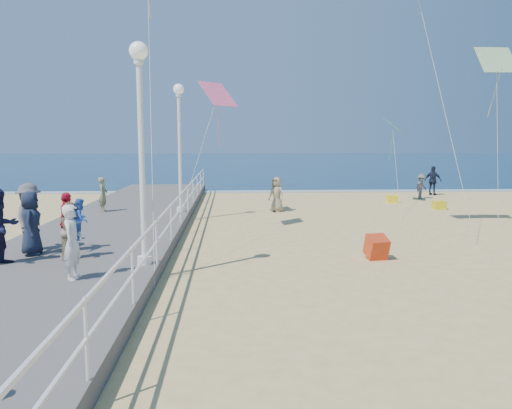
{
  "coord_description": "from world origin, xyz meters",
  "views": [
    {
      "loc": [
        -3.21,
        -12.12,
        3.46
      ],
      "look_at": [
        -2.5,
        2.0,
        1.6
      ],
      "focal_mm": 35.0,
      "sensor_mm": 36.0,
      "label": 1
    }
  ],
  "objects_px": {
    "spectator_7": "(1,227)",
    "beach_chair_right": "(439,205)",
    "lamp_post_mid": "(141,131)",
    "toddler_held": "(81,219)",
    "spectator_2": "(29,217)",
    "beach_chair_left": "(392,199)",
    "beach_walker_c": "(277,194)",
    "beach_walker_b": "(433,181)",
    "spectator_6": "(103,194)",
    "box_kite": "(376,249)",
    "woman_holding_toddler": "(73,242)",
    "spectator_1": "(72,230)",
    "beach_walker_a": "(421,186)",
    "spectator_3": "(67,222)",
    "spectator_4": "(31,223)",
    "lamp_post_far": "(179,134)"
  },
  "relations": [
    {
      "from": "spectator_7",
      "to": "beach_chair_right",
      "type": "height_order",
      "value": "spectator_7"
    },
    {
      "from": "lamp_post_mid",
      "to": "spectator_7",
      "type": "distance_m",
      "value": 4.18
    },
    {
      "from": "spectator_7",
      "to": "toddler_held",
      "type": "bearing_deg",
      "value": -85.88
    },
    {
      "from": "spectator_2",
      "to": "beach_chair_left",
      "type": "height_order",
      "value": "spectator_2"
    },
    {
      "from": "beach_walker_c",
      "to": "beach_walker_b",
      "type": "bearing_deg",
      "value": 73.85
    },
    {
      "from": "spectator_7",
      "to": "lamp_post_mid",
      "type": "bearing_deg",
      "value": -59.5
    },
    {
      "from": "toddler_held",
      "to": "spectator_6",
      "type": "xyz_separation_m",
      "value": [
        -2.11,
        10.26,
        -0.58
      ]
    },
    {
      "from": "toddler_held",
      "to": "box_kite",
      "type": "relative_size",
      "value": 1.53
    },
    {
      "from": "woman_holding_toddler",
      "to": "spectator_1",
      "type": "bearing_deg",
      "value": 21.86
    },
    {
      "from": "toddler_held",
      "to": "box_kite",
      "type": "bearing_deg",
      "value": -64.63
    },
    {
      "from": "spectator_7",
      "to": "box_kite",
      "type": "bearing_deg",
      "value": -47.74
    },
    {
      "from": "beach_walker_a",
      "to": "beach_walker_c",
      "type": "relative_size",
      "value": 0.87
    },
    {
      "from": "toddler_held",
      "to": "spectator_7",
      "type": "distance_m",
      "value": 2.65
    },
    {
      "from": "lamp_post_mid",
      "to": "box_kite",
      "type": "relative_size",
      "value": 8.87
    },
    {
      "from": "spectator_2",
      "to": "spectator_3",
      "type": "height_order",
      "value": "spectator_2"
    },
    {
      "from": "spectator_3",
      "to": "beach_walker_c",
      "type": "xyz_separation_m",
      "value": [
        6.66,
        9.92,
        -0.38
      ]
    },
    {
      "from": "spectator_2",
      "to": "woman_holding_toddler",
      "type": "bearing_deg",
      "value": -147.36
    },
    {
      "from": "box_kite",
      "to": "beach_chair_left",
      "type": "height_order",
      "value": "box_kite"
    },
    {
      "from": "lamp_post_mid",
      "to": "spectator_7",
      "type": "bearing_deg",
      "value": 177.85
    },
    {
      "from": "woman_holding_toddler",
      "to": "spectator_6",
      "type": "bearing_deg",
      "value": 14.81
    },
    {
      "from": "beach_walker_b",
      "to": "beach_walker_a",
      "type": "bearing_deg",
      "value": 96.33
    },
    {
      "from": "lamp_post_mid",
      "to": "toddler_held",
      "type": "relative_size",
      "value": 5.79
    },
    {
      "from": "woman_holding_toddler",
      "to": "spectator_6",
      "type": "relative_size",
      "value": 1.13
    },
    {
      "from": "spectator_4",
      "to": "beach_walker_b",
      "type": "height_order",
      "value": "spectator_4"
    },
    {
      "from": "lamp_post_far",
      "to": "box_kite",
      "type": "bearing_deg",
      "value": -48.73
    },
    {
      "from": "spectator_1",
      "to": "spectator_2",
      "type": "relative_size",
      "value": 0.79
    },
    {
      "from": "beach_chair_left",
      "to": "lamp_post_far",
      "type": "bearing_deg",
      "value": -153.01
    },
    {
      "from": "spectator_4",
      "to": "beach_walker_c",
      "type": "distance_m",
      "value": 12.75
    },
    {
      "from": "woman_holding_toddler",
      "to": "toddler_held",
      "type": "xyz_separation_m",
      "value": [
        0.15,
        0.15,
        0.48
      ]
    },
    {
      "from": "spectator_3",
      "to": "beach_walker_a",
      "type": "relative_size",
      "value": 1.12
    },
    {
      "from": "lamp_post_far",
      "to": "box_kite",
      "type": "xyz_separation_m",
      "value": [
        6.33,
        -7.21,
        -3.36
      ]
    },
    {
      "from": "spectator_3",
      "to": "spectator_4",
      "type": "bearing_deg",
      "value": 102.25
    },
    {
      "from": "box_kite",
      "to": "beach_chair_left",
      "type": "relative_size",
      "value": 1.09
    },
    {
      "from": "woman_holding_toddler",
      "to": "beach_chair_right",
      "type": "bearing_deg",
      "value": -42.1
    },
    {
      "from": "spectator_7",
      "to": "beach_walker_c",
      "type": "bearing_deg",
      "value": -1.78
    },
    {
      "from": "spectator_6",
      "to": "beach_walker_b",
      "type": "height_order",
      "value": "spectator_6"
    },
    {
      "from": "lamp_post_far",
      "to": "spectator_6",
      "type": "relative_size",
      "value": 3.63
    },
    {
      "from": "spectator_6",
      "to": "spectator_7",
      "type": "distance_m",
      "value": 9.01
    },
    {
      "from": "spectator_1",
      "to": "spectator_4",
      "type": "distance_m",
      "value": 1.32
    },
    {
      "from": "spectator_2",
      "to": "beach_chair_right",
      "type": "xyz_separation_m",
      "value": [
        15.86,
        10.24,
        -1.14
      ]
    },
    {
      "from": "beach_walker_c",
      "to": "lamp_post_far",
      "type": "bearing_deg",
      "value": -108.75
    },
    {
      "from": "woman_holding_toddler",
      "to": "box_kite",
      "type": "xyz_separation_m",
      "value": [
        7.65,
        3.06,
        -0.93
      ]
    },
    {
      "from": "spectator_1",
      "to": "beach_walker_a",
      "type": "height_order",
      "value": "spectator_1"
    },
    {
      "from": "spectator_1",
      "to": "beach_chair_right",
      "type": "distance_m",
      "value": 18.3
    },
    {
      "from": "beach_walker_b",
      "to": "box_kite",
      "type": "distance_m",
      "value": 18.27
    },
    {
      "from": "beach_walker_c",
      "to": "beach_chair_right",
      "type": "relative_size",
      "value": 3.03
    },
    {
      "from": "spectator_1",
      "to": "beach_chair_right",
      "type": "height_order",
      "value": "spectator_1"
    },
    {
      "from": "spectator_2",
      "to": "spectator_4",
      "type": "relative_size",
      "value": 1.1
    },
    {
      "from": "beach_walker_a",
      "to": "box_kite",
      "type": "distance_m",
      "value": 15.97
    },
    {
      "from": "beach_chair_left",
      "to": "spectator_6",
      "type": "bearing_deg",
      "value": -159.07
    }
  ]
}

